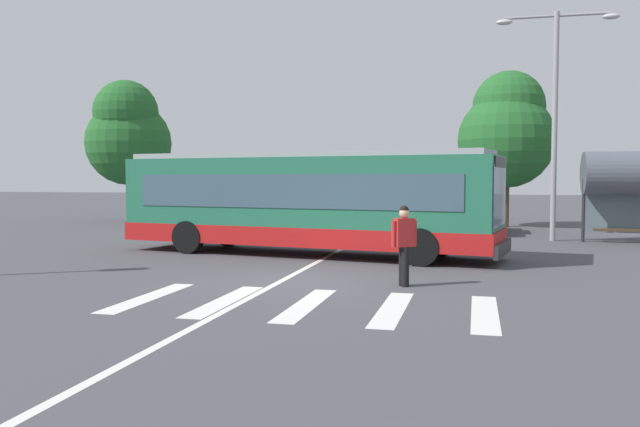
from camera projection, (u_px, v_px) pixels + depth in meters
name	position (u px, v px, depth m)	size (l,w,h in m)	color
ground_plane	(298.00, 282.00, 14.37)	(160.00, 160.00, 0.00)	#47474C
city_transit_bus	(306.00, 202.00, 19.43)	(11.83, 4.49, 3.06)	black
pedestrian_crossing_street	(404.00, 241.00, 13.72)	(0.51, 0.43, 1.72)	black
parked_car_blue	(300.00, 212.00, 29.29)	(2.00, 4.56, 1.35)	black
parked_car_black	(360.00, 213.00, 28.67)	(1.90, 4.51, 1.35)	black
parked_car_teal	(419.00, 213.00, 28.52)	(2.20, 4.64, 1.35)	black
parked_car_silver	(482.00, 215.00, 27.30)	(1.98, 4.55, 1.35)	black
bus_stop_shelter	(638.00, 175.00, 22.82)	(3.70, 1.54, 3.25)	#28282B
twin_arm_street_lamp	(555.00, 100.00, 23.46)	(4.23, 0.32, 8.29)	#939399
background_tree_left	(128.00, 134.00, 33.86)	(4.43, 4.43, 7.36)	brown
background_tree_right	(507.00, 130.00, 30.42)	(4.49, 4.49, 7.33)	brown
crosswalk_painted_stripes	(306.00, 305.00, 11.75)	(6.74, 3.19, 0.01)	silver
lane_center_line	(304.00, 269.00, 16.41)	(0.16, 24.00, 0.01)	silver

